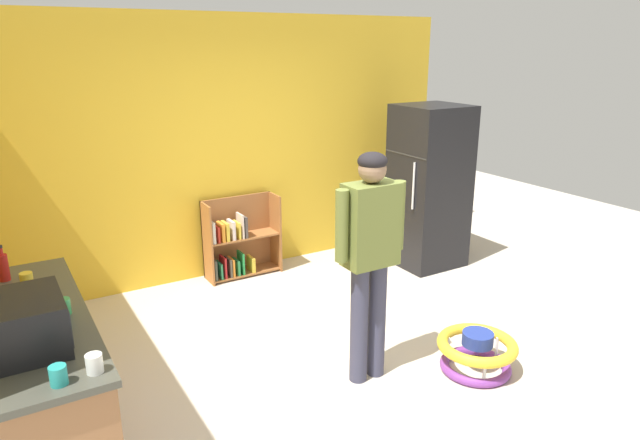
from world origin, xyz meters
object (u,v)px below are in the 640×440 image
refrigerator (429,187)px  teal_cup (58,375)px  standing_person (370,248)px  ketchup_bottle (3,266)px  white_cup (94,364)px  microwave (27,323)px  banana_bunch (42,292)px  yellow_cup (27,280)px  green_cup (63,307)px  bookshelf (237,242)px  kitchen_counter (39,385)px  baby_walker (477,352)px

refrigerator → teal_cup: 4.51m
refrigerator → standing_person: size_ratio=1.04×
ketchup_bottle → white_cup: size_ratio=2.59×
microwave → banana_bunch: bearing=79.5°
standing_person → white_cup: 1.98m
refrigerator → yellow_cup: size_ratio=18.74×
teal_cup → microwave: bearing=100.5°
refrigerator → white_cup: refrigerator is taller
green_cup → white_cup: same height
standing_person → teal_cup: 2.15m
green_cup → bookshelf: bearing=46.6°
standing_person → banana_bunch: (-2.05, 0.64, -0.10)m
ketchup_bottle → kitchen_counter: bearing=-83.7°
bookshelf → standing_person: (0.05, -2.33, 0.66)m
standing_person → ketchup_bottle: standing_person is taller
kitchen_counter → bookshelf: 2.89m
bookshelf → green_cup: 2.86m
bookshelf → banana_bunch: bearing=-139.8°
banana_bunch → teal_cup: (-0.04, -1.10, 0.02)m
refrigerator → green_cup: bearing=-161.9°
kitchen_counter → baby_walker: size_ratio=3.08×
refrigerator → yellow_cup: 4.12m
ketchup_bottle → green_cup: (0.27, -0.73, -0.05)m
baby_walker → microwave: size_ratio=1.26×
bookshelf → baby_walker: bookshelf is taller
baby_walker → white_cup: 2.81m
ketchup_bottle → yellow_cup: 0.23m
refrigerator → banana_bunch: bearing=-166.8°
teal_cup → kitchen_counter: bearing=94.6°
white_cup → microwave: bearing=120.3°
bookshelf → baby_walker: size_ratio=1.41×
microwave → banana_bunch: microwave is taller
microwave → ketchup_bottle: microwave is taller
bookshelf → yellow_cup: (-2.07, -1.49, 0.57)m
standing_person → white_cup: standing_person is taller
teal_cup → bookshelf: bearing=53.7°
microwave → teal_cup: size_ratio=5.05×
banana_bunch → white_cup: white_cup is taller
ketchup_bottle → teal_cup: 1.50m
microwave → teal_cup: microwave is taller
teal_cup → green_cup: bearing=80.7°
green_cup → yellow_cup: bearing=105.1°
ketchup_bottle → bookshelf: bearing=30.7°
kitchen_counter → microwave: (-0.01, -0.39, 0.59)m
bookshelf → banana_bunch: banana_bunch is taller
kitchen_counter → ketchup_bottle: 0.87m
refrigerator → white_cup: bearing=-152.4°
refrigerator → microwave: 4.41m
kitchen_counter → microwave: microwave is taller
green_cup → white_cup: size_ratio=1.00×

